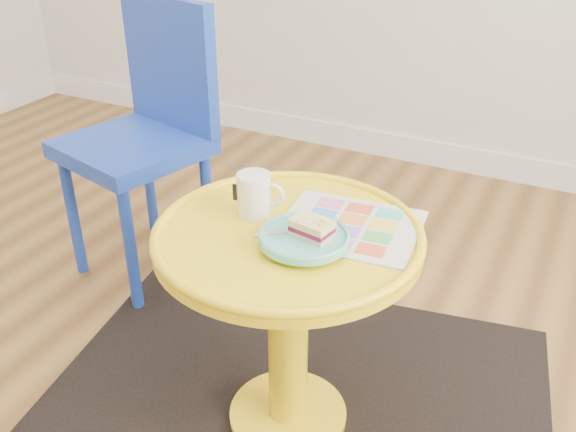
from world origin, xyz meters
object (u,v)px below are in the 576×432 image
at_px(mug, 255,193).
at_px(plate, 304,239).
at_px(newspaper, 349,226).
at_px(chair, 149,125).
at_px(side_table, 288,291).

distance_m(mug, plate, 0.18).
height_order(newspaper, mug, mug).
distance_m(chair, newspaper, 0.93).
distance_m(newspaper, mug, 0.22).
bearing_deg(chair, plate, -17.48).
bearing_deg(side_table, mug, 159.51).
xyz_separation_m(newspaper, mug, (-0.21, -0.04, 0.05)).
bearing_deg(newspaper, side_table, -149.74).
xyz_separation_m(chair, mug, (0.64, -0.42, 0.09)).
distance_m(side_table, newspaper, 0.21).
bearing_deg(mug, plate, -37.54).
bearing_deg(plate, side_table, 147.12).
bearing_deg(side_table, chair, 147.99).
bearing_deg(plate, newspaper, 64.59).
relative_size(side_table, plate, 3.10).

